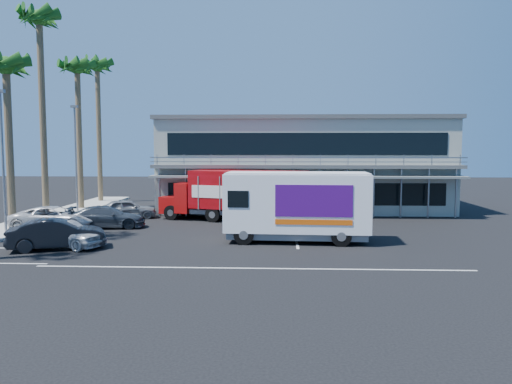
{
  "coord_description": "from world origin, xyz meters",
  "views": [
    {
      "loc": [
        1.0,
        -25.96,
        4.88
      ],
      "look_at": [
        -0.29,
        3.5,
        2.3
      ],
      "focal_mm": 35.0,
      "sensor_mm": 36.0,
      "label": 1
    }
  ],
  "objects_px": {
    "parked_car_b": "(57,234)",
    "red_truck": "(239,193)",
    "white_van": "(297,205)",
    "parked_car_a": "(65,233)"
  },
  "relations": [
    {
      "from": "parked_car_a",
      "to": "parked_car_b",
      "type": "xyz_separation_m",
      "value": [
        -0.2,
        -0.5,
        0.03
      ]
    },
    {
      "from": "white_van",
      "to": "parked_car_b",
      "type": "height_order",
      "value": "white_van"
    },
    {
      "from": "parked_car_a",
      "to": "parked_car_b",
      "type": "distance_m",
      "value": 0.54
    },
    {
      "from": "white_van",
      "to": "parked_car_a",
      "type": "bearing_deg",
      "value": -167.43
    },
    {
      "from": "parked_car_b",
      "to": "red_truck",
      "type": "bearing_deg",
      "value": -60.31
    },
    {
      "from": "white_van",
      "to": "red_truck",
      "type": "bearing_deg",
      "value": 119.11
    },
    {
      "from": "red_truck",
      "to": "parked_car_b",
      "type": "xyz_separation_m",
      "value": [
        -8.09,
        -9.77,
        -1.13
      ]
    },
    {
      "from": "red_truck",
      "to": "white_van",
      "type": "height_order",
      "value": "white_van"
    },
    {
      "from": "white_van",
      "to": "parked_car_a",
      "type": "relative_size",
      "value": 1.81
    },
    {
      "from": "parked_car_a",
      "to": "parked_car_b",
      "type": "height_order",
      "value": "parked_car_b"
    }
  ]
}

